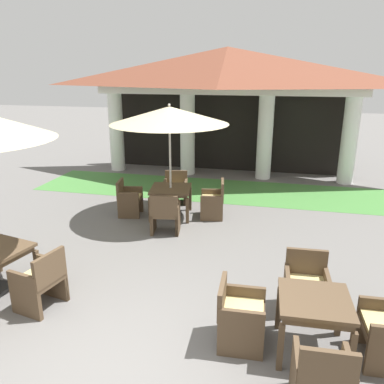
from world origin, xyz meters
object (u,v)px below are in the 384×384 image
(patio_umbrella_mid_left, at_px, (169,116))
(patio_chair_near_foreground_north, at_px, (306,285))
(patio_table_mid_left, at_px, (171,192))
(patio_chair_near_foreground_west, at_px, (239,315))
(patio_chair_mid_left_north, at_px, (176,188))
(patio_chair_mid_left_east, at_px, (214,201))
(patio_chair_mid_left_south, at_px, (165,215))
(terracotta_urn, at_px, (172,200))
(patio_chair_mid_right_east, at_px, (41,281))
(patio_chair_mid_left_west, at_px, (129,199))
(patio_chair_near_foreground_south, at_px, (322,377))
(patio_table_near_foreground, at_px, (314,306))

(patio_umbrella_mid_left, bearing_deg, patio_chair_near_foreground_north, -47.61)
(patio_chair_near_foreground_north, bearing_deg, patio_table_mid_left, -49.72)
(patio_chair_near_foreground_west, xyz_separation_m, patio_chair_mid_left_north, (-2.23, 5.14, -0.03))
(patio_chair_mid_left_east, height_order, patio_chair_mid_left_south, same)
(patio_chair_mid_left_south, bearing_deg, patio_chair_near_foreground_north, -47.43)
(patio_chair_near_foreground_north, bearing_deg, terracotta_urn, -53.91)
(patio_chair_mid_left_east, xyz_separation_m, patio_chair_mid_right_east, (-1.84, -4.16, 0.02))
(patio_chair_near_foreground_north, bearing_deg, patio_chair_mid_left_west, -39.97)
(patio_chair_mid_left_east, distance_m, terracotta_urn, 1.33)
(patio_chair_mid_left_north, bearing_deg, patio_chair_near_foreground_west, 104.56)
(patio_chair_near_foreground_south, bearing_deg, patio_table_mid_left, 118.82)
(terracotta_urn, bearing_deg, patio_chair_mid_left_east, -26.05)
(patio_chair_near_foreground_north, bearing_deg, patio_umbrella_mid_left, -49.72)
(patio_table_near_foreground, distance_m, patio_chair_near_foreground_west, 0.92)
(patio_chair_mid_left_east, relative_size, patio_chair_mid_left_north, 1.11)
(patio_chair_near_foreground_west, height_order, patio_table_mid_left, patio_chair_near_foreground_west)
(patio_chair_near_foreground_south, xyz_separation_m, patio_chair_mid_right_east, (-3.83, 1.00, 0.01))
(patio_chair_near_foreground_south, distance_m, patio_chair_mid_left_south, 4.91)
(patio_table_near_foreground, height_order, patio_chair_mid_right_east, patio_chair_mid_right_east)
(patio_chair_near_foreground_south, xyz_separation_m, patio_chair_mid_left_north, (-3.16, 6.01, -0.03))
(patio_chair_mid_left_west, xyz_separation_m, patio_chair_mid_left_east, (2.00, 0.31, 0.00))
(patio_chair_mid_left_north, distance_m, patio_chair_mid_right_east, 5.05)
(patio_table_mid_left, distance_m, patio_chair_mid_left_south, 1.03)
(patio_table_near_foreground, xyz_separation_m, patio_chair_mid_right_east, (-3.80, 0.10, -0.22))
(patio_chair_near_foreground_north, distance_m, patio_table_mid_left, 4.36)
(patio_table_near_foreground, distance_m, patio_chair_near_foreground_north, 0.93)
(patio_chair_near_foreground_south, height_order, patio_chair_mid_left_east, patio_chair_near_foreground_south)
(patio_table_mid_left, height_order, patio_chair_mid_right_east, patio_chair_mid_right_east)
(patio_chair_near_foreground_south, xyz_separation_m, patio_table_mid_left, (-3.00, 5.01, 0.20))
(patio_chair_mid_left_south, distance_m, patio_chair_mid_left_north, 2.03)
(patio_chair_near_foreground_south, relative_size, patio_umbrella_mid_left, 0.34)
(patio_chair_mid_left_west, bearing_deg, patio_chair_mid_left_south, 44.95)
(patio_chair_near_foreground_west, relative_size, patio_umbrella_mid_left, 0.32)
(terracotta_urn, bearing_deg, patio_table_near_foreground, -57.06)
(patio_table_near_foreground, height_order, patio_chair_near_foreground_west, patio_chair_near_foreground_west)
(patio_chair_near_foreground_north, relative_size, patio_chair_mid_left_south, 0.98)
(patio_table_mid_left, bearing_deg, patio_chair_mid_left_south, -81.12)
(patio_chair_mid_left_east, bearing_deg, patio_chair_mid_right_east, 147.28)
(patio_chair_near_foreground_north, distance_m, patio_umbrella_mid_left, 4.78)
(patio_chair_near_foreground_west, relative_size, patio_chair_mid_left_west, 0.97)
(patio_table_mid_left, height_order, patio_chair_mid_left_north, patio_chair_mid_left_north)
(patio_umbrella_mid_left, distance_m, patio_chair_mid_left_west, 2.22)
(patio_chair_near_foreground_west, xyz_separation_m, patio_chair_mid_left_south, (-1.92, 3.14, 0.01))
(patio_chair_near_foreground_north, bearing_deg, patio_chair_mid_left_east, -62.32)
(terracotta_urn, bearing_deg, patio_chair_near_foreground_north, -51.81)
(patio_chair_mid_left_west, bearing_deg, patio_table_near_foreground, 36.20)
(patio_chair_mid_left_north, height_order, patio_chair_mid_right_east, patio_chair_mid_right_east)
(patio_chair_near_foreground_west, bearing_deg, patio_chair_mid_right_east, -94.81)
(patio_chair_mid_left_south, bearing_deg, patio_chair_near_foreground_west, -67.48)
(patio_table_mid_left, bearing_deg, patio_chair_near_foreground_south, -59.08)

